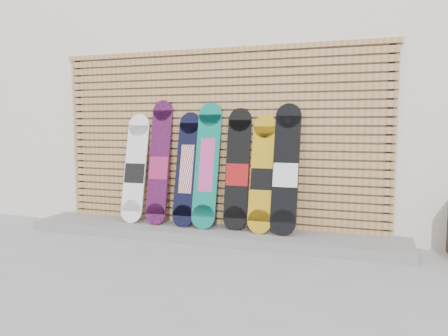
# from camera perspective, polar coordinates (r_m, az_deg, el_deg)

# --- Properties ---
(ground) EXTENTS (80.00, 80.00, 0.00)m
(ground) POSITION_cam_1_polar(r_m,az_deg,el_deg) (4.68, -3.30, -11.28)
(ground) COLOR gray
(ground) RESTS_ON ground
(building) EXTENTS (12.00, 5.00, 3.60)m
(building) POSITION_cam_1_polar(r_m,az_deg,el_deg) (7.75, 9.93, 8.80)
(building) COLOR silver
(building) RESTS_ON ground
(concrete_step) EXTENTS (4.60, 0.70, 0.12)m
(concrete_step) POSITION_cam_1_polar(r_m,az_deg,el_deg) (5.33, -2.07, -8.50)
(concrete_step) COLOR slate
(concrete_step) RESTS_ON ground
(slat_wall) EXTENTS (4.26, 0.08, 2.29)m
(slat_wall) POSITION_cam_1_polar(r_m,az_deg,el_deg) (5.44, -1.03, 4.03)
(slat_wall) COLOR #A27443
(slat_wall) RESTS_ON ground
(snowboard_0) EXTENTS (0.30, 0.33, 1.39)m
(snowboard_0) POSITION_cam_1_polar(r_m,az_deg,el_deg) (5.73, -11.51, -0.08)
(snowboard_0) COLOR white
(snowboard_0) RESTS_ON concrete_step
(snowboard_1) EXTENTS (0.27, 0.32, 1.56)m
(snowboard_1) POSITION_cam_1_polar(r_m,az_deg,el_deg) (5.56, -8.47, 0.69)
(snowboard_1) COLOR black
(snowboard_1) RESTS_ON concrete_step
(snowboard_2) EXTENTS (0.28, 0.33, 1.40)m
(snowboard_2) POSITION_cam_1_polar(r_m,az_deg,el_deg) (5.40, -4.90, -0.13)
(snowboard_2) COLOR black
(snowboard_2) RESTS_ON concrete_step
(snowboard_3) EXTENTS (0.30, 0.35, 1.52)m
(snowboard_3) POSITION_cam_1_polar(r_m,az_deg,el_deg) (5.29, -2.25, 0.38)
(snowboard_3) COLOR #0B6D5B
(snowboard_3) RESTS_ON concrete_step
(snowboard_4) EXTENTS (0.29, 0.28, 1.45)m
(snowboard_4) POSITION_cam_1_polar(r_m,az_deg,el_deg) (5.20, 1.77, -0.20)
(snowboard_4) COLOR black
(snowboard_4) RESTS_ON concrete_step
(snowboard_5) EXTENTS (0.28, 0.35, 1.37)m
(snowboard_5) POSITION_cam_1_polar(r_m,az_deg,el_deg) (5.09, 5.04, -0.81)
(snowboard_5) COLOR #B28513
(snowboard_5) RESTS_ON concrete_step
(snowboard_6) EXTENTS (0.30, 0.36, 1.50)m
(snowboard_6) POSITION_cam_1_polar(r_m,az_deg,el_deg) (5.02, 8.07, -0.19)
(snowboard_6) COLOR black
(snowboard_6) RESTS_ON concrete_step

